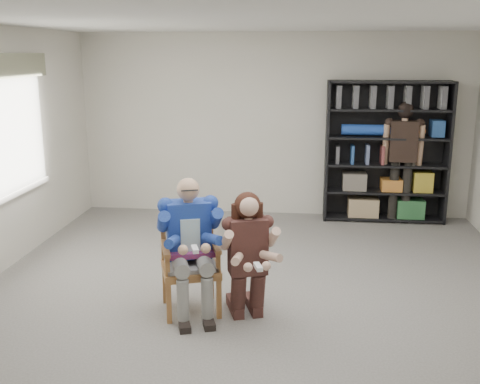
# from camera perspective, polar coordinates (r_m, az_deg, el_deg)

# --- Properties ---
(room_shell) EXTENTS (6.00, 7.00, 2.80)m
(room_shell) POSITION_cam_1_polar(r_m,az_deg,el_deg) (5.28, 1.45, 2.07)
(room_shell) COLOR silver
(room_shell) RESTS_ON ground
(floor) EXTENTS (6.00, 7.00, 0.01)m
(floor) POSITION_cam_1_polar(r_m,az_deg,el_deg) (5.74, 1.36, -11.75)
(floor) COLOR slate
(floor) RESTS_ON ground
(window_left) EXTENTS (0.16, 2.00, 1.75)m
(window_left) POSITION_cam_1_polar(r_m,az_deg,el_deg) (7.07, -22.48, 5.93)
(window_left) COLOR white
(window_left) RESTS_ON room_shell
(armchair) EXTENTS (0.75, 0.74, 1.04)m
(armchair) POSITION_cam_1_polar(r_m,az_deg,el_deg) (5.52, -5.06, -6.99)
(armchair) COLOR #9E5D32
(armchair) RESTS_ON floor
(seated_man) EXTENTS (0.81, 0.95, 1.35)m
(seated_man) POSITION_cam_1_polar(r_m,az_deg,el_deg) (5.47, -5.10, -5.47)
(seated_man) COLOR navy
(seated_man) RESTS_ON floor
(kneeling_woman) EXTENTS (0.75, 0.95, 1.24)m
(kneeling_woman) POSITION_cam_1_polar(r_m,az_deg,el_deg) (5.30, 0.87, -6.73)
(kneeling_woman) COLOR #3A2320
(kneeling_woman) RESTS_ON floor
(bookshelf) EXTENTS (1.80, 0.38, 2.10)m
(bookshelf) POSITION_cam_1_polar(r_m,az_deg,el_deg) (8.65, 14.64, 3.93)
(bookshelf) COLOR black
(bookshelf) RESTS_ON floor
(standing_man) EXTENTS (0.58, 0.35, 1.80)m
(standing_man) POSITION_cam_1_polar(r_m,az_deg,el_deg) (8.64, 16.12, 2.80)
(standing_man) COLOR black
(standing_man) RESTS_ON floor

